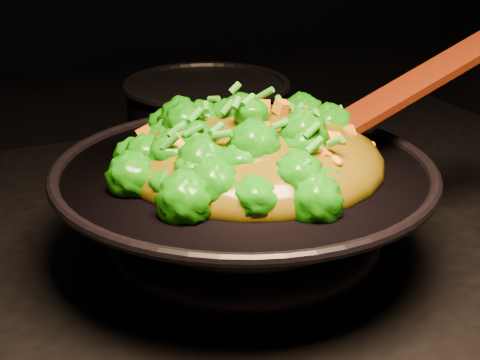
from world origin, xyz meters
name	(u,v)px	position (x,y,z in m)	size (l,w,h in m)	color
wok	(244,217)	(0.04, 0.01, 0.95)	(0.37, 0.37, 0.10)	black
stir_fry	(253,123)	(0.05, 0.01, 1.05)	(0.26, 0.26, 0.09)	#147008
spatula	(387,100)	(0.20, 0.01, 1.05)	(0.30, 0.05, 0.01)	#331104
back_pot	(207,124)	(0.10, 0.27, 0.96)	(0.21, 0.21, 0.12)	black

